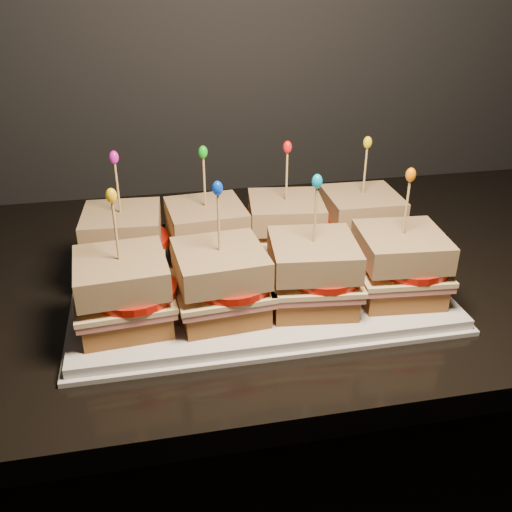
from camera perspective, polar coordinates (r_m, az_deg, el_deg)
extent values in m
cube|color=white|center=(0.76, 0.00, -3.07)|extent=(0.47, 0.29, 0.02)
cube|color=white|center=(0.77, 0.00, -3.45)|extent=(0.48, 0.30, 0.01)
cube|color=#592F12|center=(0.80, -12.86, -0.39)|extent=(0.10, 0.10, 0.03)
cube|color=#C5695F|center=(0.79, -12.99, 0.74)|extent=(0.11, 0.11, 0.01)
cube|color=beige|center=(0.79, -13.04, 1.19)|extent=(0.12, 0.11, 0.01)
cylinder|color=#BA160A|center=(0.78, -12.23, 1.57)|extent=(0.10, 0.10, 0.01)
cube|color=#663410|center=(0.78, -13.26, 3.11)|extent=(0.11, 0.11, 0.03)
cylinder|color=tan|center=(0.76, -13.64, 6.34)|extent=(0.00, 0.00, 0.09)
ellipsoid|color=#CC18A7|center=(0.75, -14.02, 9.56)|extent=(0.01, 0.01, 0.02)
cube|color=#592F12|center=(0.80, -4.88, 0.33)|extent=(0.11, 0.11, 0.03)
cube|color=#C5695F|center=(0.80, -4.93, 1.46)|extent=(0.12, 0.11, 0.01)
cube|color=beige|center=(0.79, -4.95, 1.92)|extent=(0.12, 0.12, 0.01)
cylinder|color=#BA160A|center=(0.79, -4.05, 2.31)|extent=(0.10, 0.10, 0.01)
cube|color=#663410|center=(0.78, -5.03, 3.85)|extent=(0.11, 0.11, 0.03)
cylinder|color=tan|center=(0.76, -5.17, 7.09)|extent=(0.00, 0.00, 0.09)
ellipsoid|color=#12B316|center=(0.75, -5.32, 10.32)|extent=(0.01, 0.01, 0.02)
cube|color=#592F12|center=(0.82, 2.91, 1.03)|extent=(0.11, 0.11, 0.03)
cube|color=#C5695F|center=(0.81, 2.94, 2.15)|extent=(0.12, 0.12, 0.01)
cube|color=beige|center=(0.81, 2.95, 2.59)|extent=(0.12, 0.12, 0.01)
cylinder|color=#BA160A|center=(0.81, 3.89, 2.97)|extent=(0.10, 0.10, 0.01)
cube|color=#663410|center=(0.80, 3.00, 4.49)|extent=(0.11, 0.11, 0.03)
cylinder|color=tan|center=(0.78, 3.08, 7.67)|extent=(0.00, 0.00, 0.09)
ellipsoid|color=red|center=(0.77, 3.17, 10.83)|extent=(0.01, 0.01, 0.02)
cube|color=#592F12|center=(0.85, 10.24, 1.67)|extent=(0.10, 0.10, 0.03)
cube|color=#C5695F|center=(0.85, 10.33, 2.75)|extent=(0.11, 0.11, 0.01)
cube|color=beige|center=(0.84, 10.37, 3.18)|extent=(0.11, 0.11, 0.01)
cylinder|color=#BA160A|center=(0.84, 11.32, 3.54)|extent=(0.10, 0.10, 0.01)
cube|color=#663410|center=(0.83, 10.54, 5.01)|extent=(0.10, 0.10, 0.03)
cylinder|color=tan|center=(0.82, 10.82, 8.06)|extent=(0.00, 0.00, 0.09)
ellipsoid|color=yellow|center=(0.80, 11.10, 11.09)|extent=(0.01, 0.01, 0.02)
cube|color=#592F12|center=(0.68, -12.88, -5.57)|extent=(0.11, 0.11, 0.03)
cube|color=#C5695F|center=(0.68, -13.03, -4.30)|extent=(0.12, 0.11, 0.01)
cube|color=beige|center=(0.67, -13.10, -3.80)|extent=(0.12, 0.11, 0.01)
cylinder|color=#BA160A|center=(0.66, -12.13, -3.41)|extent=(0.10, 0.10, 0.01)
cube|color=#663410|center=(0.66, -13.36, -1.62)|extent=(0.11, 0.11, 0.03)
cylinder|color=tan|center=(0.64, -13.81, 2.09)|extent=(0.00, 0.00, 0.09)
ellipsoid|color=#E8A711|center=(0.62, -14.27, 5.86)|extent=(0.01, 0.01, 0.02)
cube|color=#592F12|center=(0.69, -3.49, -4.69)|extent=(0.11, 0.11, 0.03)
cube|color=#C5695F|center=(0.68, -3.54, -3.43)|extent=(0.12, 0.11, 0.01)
cube|color=beige|center=(0.67, -3.55, -2.91)|extent=(0.12, 0.11, 0.01)
cylinder|color=#BA160A|center=(0.67, -2.48, -2.51)|extent=(0.10, 0.10, 0.01)
cube|color=#663410|center=(0.66, -3.62, -0.73)|extent=(0.11, 0.11, 0.03)
cylinder|color=tan|center=(0.64, -3.75, 2.99)|extent=(0.00, 0.00, 0.09)
ellipsoid|color=#0735CC|center=(0.62, -3.87, 6.77)|extent=(0.01, 0.01, 0.02)
cube|color=#592F12|center=(0.71, 5.55, -3.73)|extent=(0.11, 0.11, 0.03)
cube|color=#C5695F|center=(0.70, 5.62, -2.49)|extent=(0.12, 0.12, 0.01)
cube|color=beige|center=(0.70, 5.64, -1.99)|extent=(0.12, 0.12, 0.01)
cylinder|color=#BA160A|center=(0.69, 6.77, -1.59)|extent=(0.10, 0.10, 0.01)
cube|color=#663410|center=(0.68, 5.75, 0.14)|extent=(0.11, 0.11, 0.03)
cylinder|color=tan|center=(0.66, 5.94, 3.77)|extent=(0.00, 0.00, 0.09)
ellipsoid|color=#039BCA|center=(0.65, 6.13, 7.44)|extent=(0.01, 0.01, 0.02)
cube|color=#592F12|center=(0.75, 13.87, -2.76)|extent=(0.11, 0.11, 0.03)
cube|color=#C5695F|center=(0.74, 14.02, -1.57)|extent=(0.12, 0.11, 0.01)
cube|color=beige|center=(0.73, 14.08, -1.09)|extent=(0.12, 0.12, 0.01)
cylinder|color=#BA160A|center=(0.73, 15.19, -0.70)|extent=(0.10, 0.10, 0.01)
cube|color=#663410|center=(0.72, 14.34, 0.94)|extent=(0.11, 0.11, 0.03)
cylinder|color=tan|center=(0.70, 14.78, 4.39)|extent=(0.00, 0.00, 0.09)
ellipsoid|color=orange|center=(0.69, 15.22, 7.85)|extent=(0.01, 0.01, 0.02)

